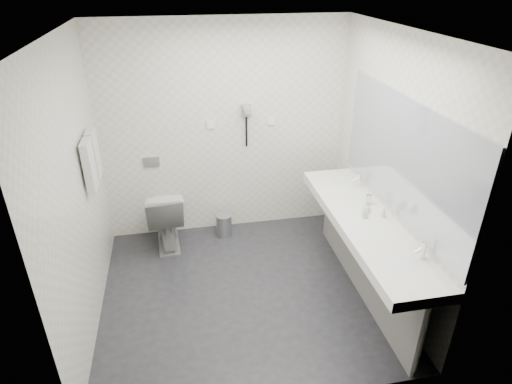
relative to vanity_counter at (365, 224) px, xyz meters
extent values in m
plane|color=#27262B|center=(-1.12, 0.20, -0.80)|extent=(2.80, 2.80, 0.00)
plane|color=white|center=(-1.12, 0.20, 1.70)|extent=(2.80, 2.80, 0.00)
plane|color=white|center=(-1.12, 1.50, 0.45)|extent=(2.80, 0.00, 2.80)
plane|color=white|center=(-1.12, -1.10, 0.45)|extent=(2.80, 0.00, 2.80)
plane|color=white|center=(-2.52, 0.20, 0.45)|extent=(0.00, 2.60, 2.60)
plane|color=white|center=(0.27, 0.20, 0.45)|extent=(0.00, 2.60, 2.60)
cube|color=white|center=(0.00, 0.00, 0.00)|extent=(0.55, 2.20, 0.10)
cube|color=gray|center=(0.02, 0.00, -0.42)|extent=(0.03, 2.15, 0.75)
cylinder|color=silver|center=(0.05, -1.04, -0.42)|extent=(0.06, 0.06, 0.75)
cylinder|color=silver|center=(0.05, 1.04, -0.42)|extent=(0.06, 0.06, 0.75)
cube|color=#B2BCC6|center=(0.26, 0.00, 0.65)|extent=(0.02, 2.20, 1.05)
ellipsoid|color=white|center=(0.00, -0.65, 0.04)|extent=(0.40, 0.31, 0.05)
ellipsoid|color=white|center=(0.00, 0.65, 0.04)|extent=(0.40, 0.31, 0.05)
cylinder|color=silver|center=(0.19, -0.65, 0.12)|extent=(0.04, 0.04, 0.15)
cylinder|color=silver|center=(0.19, 0.65, 0.12)|extent=(0.04, 0.04, 0.15)
imported|color=white|center=(0.00, 0.03, 0.10)|extent=(0.05, 0.05, 0.11)
imported|color=white|center=(0.06, 0.13, 0.10)|extent=(0.08, 0.08, 0.10)
imported|color=white|center=(0.17, 0.01, 0.10)|extent=(0.05, 0.05, 0.11)
cylinder|color=silver|center=(0.14, 0.27, 0.10)|extent=(0.07, 0.07, 0.10)
imported|color=white|center=(-1.88, 1.24, -0.42)|extent=(0.46, 0.76, 0.75)
cube|color=#B2B5BA|center=(-1.98, 1.49, 0.15)|extent=(0.18, 0.02, 0.12)
cylinder|color=#B2B5BA|center=(-1.19, 1.27, -0.67)|extent=(0.25, 0.25, 0.27)
cylinder|color=#B2B5BA|center=(-1.19, 1.27, -0.53)|extent=(0.19, 0.19, 0.02)
cylinder|color=silver|center=(-2.47, 0.75, 0.75)|extent=(0.02, 0.62, 0.02)
cube|color=silver|center=(-2.46, 0.61, 0.53)|extent=(0.07, 0.24, 0.48)
cube|color=silver|center=(-2.46, 0.89, 0.53)|extent=(0.07, 0.24, 0.48)
cube|color=gray|center=(-0.88, 1.47, 0.70)|extent=(0.10, 0.04, 0.14)
cylinder|color=gray|center=(-0.88, 1.40, 0.73)|extent=(0.08, 0.14, 0.08)
cylinder|color=black|center=(-0.88, 1.46, 0.45)|extent=(0.02, 0.02, 0.35)
cube|color=white|center=(-1.27, 1.49, 0.55)|extent=(0.09, 0.02, 0.09)
cube|color=white|center=(-0.57, 1.49, 0.55)|extent=(0.09, 0.02, 0.09)
camera|label=1|loc=(-1.65, -3.18, 2.14)|focal=30.28mm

